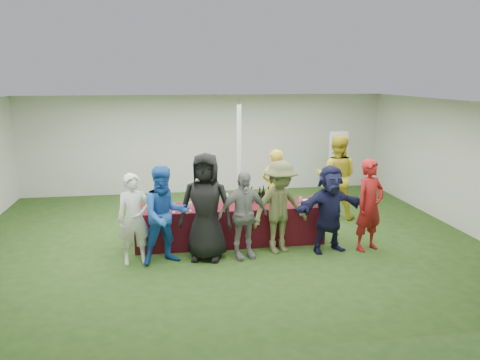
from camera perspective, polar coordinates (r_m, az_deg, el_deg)
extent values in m
plane|color=#284719|center=(9.49, -1.98, -7.10)|extent=(60.00, 60.00, 0.00)
plane|color=white|center=(13.05, -4.22, 4.41)|extent=(10.00, 0.00, 10.00)
plane|color=white|center=(5.32, 3.33, -7.68)|extent=(10.00, 0.00, 10.00)
plane|color=white|center=(10.92, 25.00, 1.66)|extent=(0.00, 8.00, 8.00)
plane|color=white|center=(8.95, -2.11, 9.41)|extent=(10.00, 10.00, 0.00)
cylinder|color=silver|center=(10.36, -0.12, 2.32)|extent=(0.10, 0.10, 2.70)
cube|color=#521113|center=(9.13, -1.25, -5.41)|extent=(3.60, 0.80, 0.75)
cylinder|color=black|center=(9.15, 0.69, -2.20)|extent=(0.07, 0.07, 0.22)
cylinder|color=black|center=(9.11, 0.69, -1.29)|extent=(0.03, 0.03, 0.08)
cylinder|color=maroon|center=(9.10, 0.70, -0.97)|extent=(0.03, 0.03, 0.02)
cylinder|color=black|center=(9.19, 1.44, -2.14)|extent=(0.07, 0.07, 0.22)
cylinder|color=black|center=(9.15, 1.44, -1.23)|extent=(0.03, 0.03, 0.08)
cylinder|color=maroon|center=(9.14, 1.44, -0.91)|extent=(0.03, 0.03, 0.02)
cylinder|color=black|center=(9.18, 2.42, -2.16)|extent=(0.07, 0.07, 0.22)
cylinder|color=black|center=(9.14, 2.43, -1.25)|extent=(0.03, 0.03, 0.08)
cylinder|color=maroon|center=(9.13, 2.43, -0.93)|extent=(0.03, 0.03, 0.02)
cylinder|color=black|center=(9.27, 2.86, -2.01)|extent=(0.07, 0.07, 0.22)
cylinder|color=black|center=(9.24, 2.87, -1.11)|extent=(0.03, 0.03, 0.08)
cylinder|color=maroon|center=(9.23, 2.88, -0.79)|extent=(0.03, 0.03, 0.02)
cylinder|color=black|center=(9.22, 3.47, -2.11)|extent=(0.07, 0.07, 0.22)
cylinder|color=black|center=(9.18, 3.48, -1.20)|extent=(0.03, 0.03, 0.08)
cylinder|color=maroon|center=(9.17, 3.49, -0.88)|extent=(0.03, 0.03, 0.02)
cylinder|color=black|center=(9.30, 4.27, -2.00)|extent=(0.07, 0.07, 0.22)
cylinder|color=black|center=(9.26, 4.29, -1.10)|extent=(0.03, 0.03, 0.08)
cylinder|color=maroon|center=(9.25, 4.29, -0.78)|extent=(0.03, 0.03, 0.02)
cylinder|color=silver|center=(8.69, -10.22, -3.93)|extent=(0.06, 0.06, 0.00)
cylinder|color=silver|center=(8.68, -10.23, -3.68)|extent=(0.01, 0.01, 0.07)
cylinder|color=silver|center=(8.66, -10.25, -3.18)|extent=(0.06, 0.06, 0.08)
cylinder|color=#470713|center=(8.67, -10.25, -3.37)|extent=(0.05, 0.05, 0.02)
cylinder|color=silver|center=(8.68, -8.07, -3.89)|extent=(0.06, 0.06, 0.00)
cylinder|color=silver|center=(8.66, -8.08, -3.64)|extent=(0.01, 0.01, 0.07)
cylinder|color=silver|center=(8.64, -8.10, -3.13)|extent=(0.06, 0.06, 0.08)
cylinder|color=silver|center=(8.72, -6.07, -3.74)|extent=(0.06, 0.06, 0.00)
cylinder|color=silver|center=(8.71, -6.08, -3.49)|extent=(0.01, 0.01, 0.07)
cylinder|color=silver|center=(8.69, -6.09, -2.98)|extent=(0.06, 0.06, 0.08)
cylinder|color=#470713|center=(8.70, -6.09, -3.18)|extent=(0.05, 0.05, 0.02)
cylinder|color=silver|center=(8.70, -2.98, -3.74)|extent=(0.06, 0.06, 0.00)
cylinder|color=silver|center=(8.68, -2.98, -3.49)|extent=(0.01, 0.01, 0.07)
cylinder|color=silver|center=(8.66, -2.99, -2.98)|extent=(0.06, 0.06, 0.08)
cylinder|color=#470713|center=(8.67, -2.99, -3.17)|extent=(0.05, 0.05, 0.02)
cylinder|color=silver|center=(9.11, 7.38, -3.07)|extent=(0.06, 0.06, 0.00)
cylinder|color=silver|center=(9.10, 7.38, -2.83)|extent=(0.01, 0.01, 0.07)
cylinder|color=silver|center=(9.08, 7.40, -2.34)|extent=(0.06, 0.06, 0.08)
cylinder|color=#470713|center=(9.09, 7.39, -2.52)|extent=(0.05, 0.05, 0.02)
cylinder|color=silver|center=(9.06, -1.60, -2.41)|extent=(0.07, 0.07, 0.20)
cylinder|color=silver|center=(9.03, -1.60, -1.71)|extent=(0.03, 0.03, 0.03)
cube|color=white|center=(9.41, 8.52, -2.52)|extent=(0.25, 0.18, 0.03)
cylinder|color=slate|center=(9.16, 9.41, -2.48)|extent=(0.25, 0.25, 0.18)
cylinder|color=slate|center=(12.46, 10.88, 0.08)|extent=(0.02, 0.02, 1.10)
cylinder|color=slate|center=(12.60, 12.60, 0.15)|extent=(0.02, 0.02, 1.10)
cube|color=white|center=(12.37, 11.93, 4.19)|extent=(0.50, 0.02, 0.70)
cube|color=black|center=(12.33, 12.00, 5.10)|extent=(0.36, 0.01, 0.02)
cube|color=black|center=(12.34, 11.97, 4.64)|extent=(0.36, 0.01, 0.02)
cube|color=black|center=(12.36, 11.95, 4.18)|extent=(0.36, 0.01, 0.02)
cube|color=black|center=(12.37, 11.93, 3.72)|extent=(0.36, 0.01, 0.02)
cube|color=black|center=(12.38, 11.91, 3.27)|extent=(0.36, 0.01, 0.02)
imported|color=gold|center=(10.25, 4.24, -0.81)|extent=(0.66, 0.48, 1.66)
imported|color=gold|center=(10.83, 11.67, 0.37)|extent=(1.14, 1.04, 1.91)
imported|color=silver|center=(8.24, -12.79, -4.66)|extent=(0.64, 0.47, 1.59)
imported|color=blue|center=(8.13, -9.12, -4.27)|extent=(0.98, 0.85, 1.72)
imported|color=black|center=(8.20, -4.19, -3.28)|extent=(1.06, 0.83, 1.91)
imported|color=gray|center=(8.27, 0.37, -4.28)|extent=(0.99, 0.59, 1.58)
imported|color=brown|center=(8.56, 4.89, -3.31)|extent=(1.24, 0.92, 1.71)
imported|color=#161739|center=(8.74, 10.89, -3.46)|extent=(1.57, 0.74, 1.63)
imported|color=maroon|center=(8.96, 15.51, -2.98)|extent=(0.74, 0.62, 1.72)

